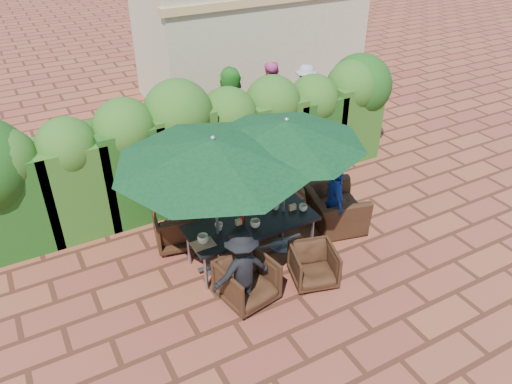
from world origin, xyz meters
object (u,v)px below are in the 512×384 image
chair_near_right (314,264)px  chair_near_left (247,279)px  dining_table (251,226)px  umbrella_right (286,132)px  chair_far_right (264,201)px  chair_far_left (177,225)px  umbrella_left (214,151)px  chair_far_mid (224,210)px  chair_end_right (335,203)px

chair_near_right → chair_near_left: bearing=-171.8°
dining_table → umbrella_right: 1.66m
chair_near_left → chair_far_right: bearing=43.3°
chair_far_left → umbrella_right: bearing=160.2°
umbrella_right → chair_near_left: size_ratio=3.18×
dining_table → umbrella_left: umbrella_left is taller
chair_near_right → chair_far_right: bearing=100.3°
chair_far_right → chair_near_left: 2.19m
chair_far_left → chair_near_left: bearing=115.0°
chair_far_left → chair_near_left: size_ratio=0.98×
umbrella_left → chair_far_left: size_ratio=3.83×
chair_far_mid → chair_near_right: (0.63, -1.94, -0.07)m
chair_far_right → chair_end_right: size_ratio=0.67×
dining_table → chair_far_right: (0.78, 0.92, -0.31)m
chair_far_left → chair_near_right: (1.54, -1.95, -0.04)m
chair_near_right → dining_table: bearing=136.8°
chair_near_right → umbrella_left: bearing=157.2°
chair_end_right → chair_far_mid: bearing=78.7°
umbrella_left → chair_near_left: size_ratio=3.76×
chair_far_right → umbrella_right: bearing=100.0°
dining_table → chair_far_mid: (-0.04, 0.96, -0.26)m
chair_far_left → chair_far_right: chair_far_left is taller
umbrella_right → chair_near_right: umbrella_right is taller
chair_far_mid → chair_near_left: size_ratio=1.06×
umbrella_right → chair_near_left: umbrella_right is taller
chair_far_mid → chair_near_right: size_ratio=1.20×
umbrella_left → chair_near_left: umbrella_left is taller
umbrella_right → chair_near_left: (-1.14, -0.84, -1.82)m
dining_table → chair_end_right: chair_end_right is taller
umbrella_right → chair_end_right: umbrella_right is taller
umbrella_left → chair_far_mid: (0.57, 0.98, -1.80)m
chair_far_left → chair_near_right: chair_far_left is taller
chair_far_mid → chair_end_right: bearing=153.9°
chair_far_mid → chair_near_right: bearing=106.4°
dining_table → chair_far_left: 1.39m
umbrella_left → chair_end_right: bearing=3.3°
chair_far_left → chair_end_right: chair_end_right is taller
dining_table → chair_end_right: 1.81m
chair_far_mid → umbrella_right: bearing=123.1°
dining_table → chair_end_right: size_ratio=1.98×
chair_far_mid → chair_end_right: size_ratio=0.76×
chair_far_mid → chair_far_right: 0.81m
umbrella_right → chair_end_right: 2.10m
umbrella_left → chair_near_right: umbrella_left is taller
umbrella_left → umbrella_right: size_ratio=1.18×
umbrella_left → chair_near_right: (1.20, -0.96, -1.87)m
chair_end_right → dining_table: bearing=107.1°
umbrella_right → chair_near_left: bearing=-143.6°
umbrella_right → chair_end_right: (1.18, 0.11, -1.73)m
chair_far_mid → chair_near_left: 1.86m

